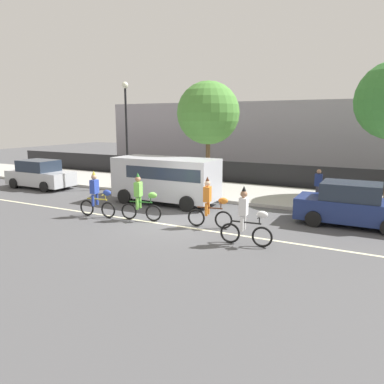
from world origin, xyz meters
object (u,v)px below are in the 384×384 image
(parade_cyclist_orange, at_px, (210,205))
(parade_cyclist_zebra, at_px, (247,220))
(parked_van_silver, at_px, (167,177))
(parade_cyclist_lime, at_px, (141,200))
(pedestrian_onlooker, at_px, (318,186))
(parked_car_silver, at_px, (40,175))
(parade_cyclist_cobalt, at_px, (97,197))
(street_lamp_post, at_px, (126,119))
(parked_car_navy, at_px, (352,205))

(parade_cyclist_orange, bearing_deg, parade_cyclist_zebra, -34.36)
(parade_cyclist_zebra, bearing_deg, parked_van_silver, 143.22)
(parade_cyclist_lime, xyz_separation_m, pedestrian_onlooker, (5.83, 5.54, 0.17))
(pedestrian_onlooker, bearing_deg, parade_cyclist_zebra, -99.73)
(parade_cyclist_lime, xyz_separation_m, parade_cyclist_orange, (2.85, 0.36, 0.00))
(parade_cyclist_lime, bearing_deg, parked_car_silver, 161.21)
(parade_cyclist_cobalt, xyz_separation_m, street_lamp_post, (-2.74, 5.66, 3.15))
(parade_cyclist_orange, bearing_deg, street_lamp_post, 146.74)
(parked_van_silver, relative_size, parked_car_silver, 1.22)
(parade_cyclist_orange, xyz_separation_m, parked_car_silver, (-12.36, 2.88, -0.06))
(parade_cyclist_lime, bearing_deg, parade_cyclist_orange, 7.11)
(parade_cyclist_lime, relative_size, pedestrian_onlooker, 1.19)
(parade_cyclist_zebra, bearing_deg, parade_cyclist_lime, 168.94)
(parade_cyclist_lime, bearing_deg, parked_car_navy, 22.68)
(parade_cyclist_zebra, xyz_separation_m, parked_car_navy, (2.76, 4.05, -0.06))
(parade_cyclist_cobalt, height_order, parked_car_navy, parade_cyclist_cobalt)
(parked_van_silver, xyz_separation_m, pedestrian_onlooker, (6.54, 2.40, -0.27))
(parked_van_silver, distance_m, pedestrian_onlooker, 6.97)
(parked_car_navy, height_order, pedestrian_onlooker, pedestrian_onlooker)
(parked_car_navy, bearing_deg, parade_cyclist_cobalt, -159.57)
(parade_cyclist_cobalt, bearing_deg, street_lamp_post, 115.82)
(parked_van_silver, bearing_deg, parade_cyclist_orange, -38.00)
(parade_cyclist_cobalt, bearing_deg, parade_cyclist_lime, 11.10)
(parade_cyclist_zebra, xyz_separation_m, parked_car_silver, (-14.23, 4.16, -0.06))
(parade_cyclist_lime, height_order, parade_cyclist_orange, same)
(parade_cyclist_lime, xyz_separation_m, parked_car_navy, (7.48, 3.12, -0.06))
(parade_cyclist_cobalt, relative_size, parked_van_silver, 0.38)
(parade_cyclist_cobalt, xyz_separation_m, pedestrian_onlooker, (7.75, 5.91, 0.17))
(parade_cyclist_zebra, bearing_deg, parked_car_navy, 55.72)
(parade_cyclist_orange, bearing_deg, parade_cyclist_cobalt, -171.27)
(parked_van_silver, height_order, street_lamp_post, street_lamp_post)
(parade_cyclist_cobalt, distance_m, parked_car_silver, 8.40)
(parade_cyclist_cobalt, relative_size, parade_cyclist_orange, 1.00)
(parked_car_silver, bearing_deg, parade_cyclist_orange, -13.12)
(parade_cyclist_zebra, bearing_deg, parade_cyclist_cobalt, 175.32)
(street_lamp_post, bearing_deg, parade_cyclist_zebra, -33.48)
(parade_cyclist_orange, height_order, parade_cyclist_zebra, same)
(street_lamp_post, distance_m, pedestrian_onlooker, 10.91)
(parade_cyclist_lime, bearing_deg, parade_cyclist_zebra, -11.06)
(parked_car_navy, height_order, street_lamp_post, street_lamp_post)
(street_lamp_post, relative_size, pedestrian_onlooker, 3.62)
(parked_van_silver, xyz_separation_m, parked_car_navy, (8.19, -0.02, -0.50))
(parked_car_navy, bearing_deg, parade_cyclist_zebra, -124.28)
(parade_cyclist_cobalt, distance_m, parked_car_navy, 10.03)
(parade_cyclist_lime, relative_size, parked_car_navy, 0.47)
(street_lamp_post, bearing_deg, parked_car_silver, -157.08)
(parade_cyclist_zebra, xyz_separation_m, pedestrian_onlooker, (1.11, 6.46, 0.17))
(parade_cyclist_cobalt, distance_m, parade_cyclist_zebra, 6.67)
(parade_cyclist_orange, xyz_separation_m, pedestrian_onlooker, (2.98, 5.18, 0.17))
(parade_cyclist_orange, bearing_deg, pedestrian_onlooker, 60.12)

